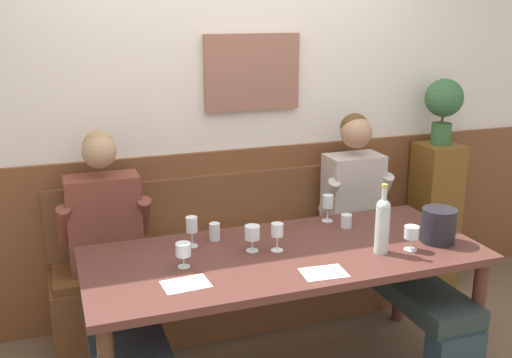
# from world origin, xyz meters

# --- Properties ---
(room_wall_back) EXTENTS (6.80, 0.12, 2.80)m
(room_wall_back) POSITION_xyz_m (0.00, 1.09, 1.40)
(room_wall_back) COLOR silver
(room_wall_back) RESTS_ON ground
(wood_wainscot_panel) EXTENTS (6.80, 0.03, 1.09)m
(wood_wainscot_panel) POSITION_xyz_m (0.00, 1.04, 0.54)
(wood_wainscot_panel) COLOR brown
(wood_wainscot_panel) RESTS_ON ground
(wall_bench) EXTENTS (2.34, 0.42, 0.94)m
(wall_bench) POSITION_xyz_m (0.00, 0.83, 0.28)
(wall_bench) COLOR brown
(wall_bench) RESTS_ON ground
(dining_table) EXTENTS (2.04, 0.86, 0.76)m
(dining_table) POSITION_xyz_m (0.00, 0.11, 0.67)
(dining_table) COLOR #522B25
(dining_table) RESTS_ON ground
(person_center_right_seat) EXTENTS (0.52, 1.31, 1.31)m
(person_center_right_seat) POSITION_xyz_m (-0.83, 0.44, 0.62)
(person_center_right_seat) COLOR #2D3540
(person_center_right_seat) RESTS_ON ground
(person_left_seat) EXTENTS (0.47, 1.32, 1.31)m
(person_left_seat) POSITION_xyz_m (0.77, 0.46, 0.64)
(person_left_seat) COLOR #243641
(person_left_seat) RESTS_ON ground
(ice_bucket) EXTENTS (0.18, 0.18, 0.18)m
(ice_bucket) POSITION_xyz_m (0.82, -0.04, 0.85)
(ice_bucket) COLOR black
(ice_bucket) RESTS_ON dining_table
(wine_bottle_clear_water) EXTENTS (0.07, 0.07, 0.36)m
(wine_bottle_clear_water) POSITION_xyz_m (0.46, -0.06, 0.91)
(wine_bottle_clear_water) COLOR silver
(wine_bottle_clear_water) RESTS_ON dining_table
(wine_glass_by_bottle) EXTENTS (0.07, 0.07, 0.16)m
(wine_glass_by_bottle) POSITION_xyz_m (0.41, 0.45, 0.87)
(wine_glass_by_bottle) COLOR silver
(wine_glass_by_bottle) RESTS_ON dining_table
(wine_glass_center_front) EXTENTS (0.08, 0.08, 0.13)m
(wine_glass_center_front) POSITION_xyz_m (0.62, -0.09, 0.85)
(wine_glass_center_front) COLOR silver
(wine_glass_center_front) RESTS_ON dining_table
(wine_glass_left_end) EXTENTS (0.08, 0.08, 0.12)m
(wine_glass_left_end) POSITION_xyz_m (-0.53, 0.10, 0.84)
(wine_glass_left_end) COLOR silver
(wine_glass_left_end) RESTS_ON dining_table
(wine_glass_near_bucket) EXTENTS (0.06, 0.06, 0.15)m
(wine_glass_near_bucket) POSITION_xyz_m (-0.03, 0.13, 0.86)
(wine_glass_near_bucket) COLOR silver
(wine_glass_near_bucket) RESTS_ON dining_table
(wine_glass_mid_left) EXTENTS (0.06, 0.06, 0.16)m
(wine_glass_mid_left) POSITION_xyz_m (-0.43, 0.34, 0.87)
(wine_glass_mid_left) COLOR silver
(wine_glass_mid_left) RESTS_ON dining_table
(wine_glass_right_end) EXTENTS (0.08, 0.08, 0.14)m
(wine_glass_right_end) POSITION_xyz_m (-0.15, 0.17, 0.85)
(wine_glass_right_end) COLOR silver
(wine_glass_right_end) RESTS_ON dining_table
(water_tumbler_right) EXTENTS (0.06, 0.06, 0.09)m
(water_tumbler_right) POSITION_xyz_m (-0.30, 0.38, 0.81)
(water_tumbler_right) COLOR silver
(water_tumbler_right) RESTS_ON dining_table
(water_tumbler_left) EXTENTS (0.06, 0.06, 0.08)m
(water_tumbler_left) POSITION_xyz_m (0.46, 0.31, 0.80)
(water_tumbler_left) COLOR silver
(water_tumbler_left) RESTS_ON dining_table
(tasting_sheet_left_guest) EXTENTS (0.22, 0.16, 0.00)m
(tasting_sheet_left_guest) POSITION_xyz_m (-0.56, -0.09, 0.76)
(tasting_sheet_left_guest) COLOR white
(tasting_sheet_left_guest) RESTS_ON dining_table
(tasting_sheet_right_guest) EXTENTS (0.22, 0.17, 0.00)m
(tasting_sheet_right_guest) POSITION_xyz_m (0.08, -0.19, 0.76)
(tasting_sheet_right_guest) COLOR white
(tasting_sheet_right_guest) RESTS_ON dining_table
(corner_pedestal) EXTENTS (0.28, 0.28, 1.05)m
(corner_pedestal) POSITION_xyz_m (1.47, 0.86, 0.52)
(corner_pedestal) COLOR brown
(corner_pedestal) RESTS_ON ground
(potted_plant) EXTENTS (0.26, 0.26, 0.45)m
(potted_plant) POSITION_xyz_m (1.47, 0.86, 1.34)
(potted_plant) COLOR #315F31
(potted_plant) RESTS_ON corner_pedestal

